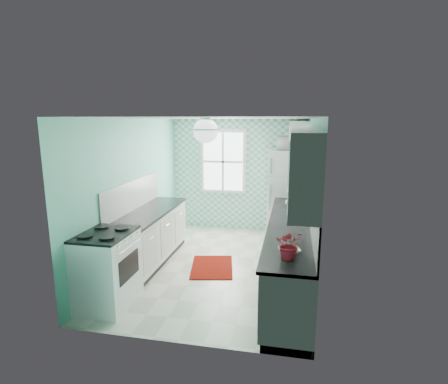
% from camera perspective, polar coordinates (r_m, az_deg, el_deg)
% --- Properties ---
extents(floor, '(3.00, 4.40, 0.02)m').
position_cam_1_polar(floor, '(6.19, -0.93, -11.95)').
color(floor, silver).
rests_on(floor, ground).
extents(ceiling, '(3.00, 4.40, 0.02)m').
position_cam_1_polar(ceiling, '(5.67, -1.01, 12.07)').
color(ceiling, white).
rests_on(ceiling, wall_back).
extents(wall_back, '(3.00, 0.02, 2.50)m').
position_cam_1_polar(wall_back, '(7.94, 2.41, 2.80)').
color(wall_back, '#64C3A9').
rests_on(wall_back, floor).
extents(wall_front, '(3.00, 0.02, 2.50)m').
position_cam_1_polar(wall_front, '(3.75, -8.18, -7.41)').
color(wall_front, '#64C3A9').
rests_on(wall_front, floor).
extents(wall_left, '(0.02, 4.40, 2.50)m').
position_cam_1_polar(wall_left, '(6.29, -14.53, 0.11)').
color(wall_left, '#64C3A9').
rests_on(wall_left, floor).
extents(wall_right, '(0.02, 4.40, 2.50)m').
position_cam_1_polar(wall_right, '(5.69, 14.08, -1.07)').
color(wall_right, '#64C3A9').
rests_on(wall_right, floor).
extents(accent_wall, '(3.00, 0.01, 2.50)m').
position_cam_1_polar(accent_wall, '(7.92, 2.38, 2.78)').
color(accent_wall, '#59C3A1').
rests_on(accent_wall, wall_back).
extents(window, '(1.04, 0.05, 1.44)m').
position_cam_1_polar(window, '(7.91, -0.15, 4.97)').
color(window, white).
rests_on(window, wall_back).
extents(backsplash_right, '(0.02, 3.60, 0.51)m').
position_cam_1_polar(backsplash_right, '(5.31, 14.01, -2.57)').
color(backsplash_right, white).
rests_on(backsplash_right, wall_right).
extents(backsplash_left, '(0.02, 2.15, 0.51)m').
position_cam_1_polar(backsplash_left, '(6.23, -14.62, -0.53)').
color(backsplash_left, white).
rests_on(backsplash_left, wall_left).
extents(upper_cabinets_right, '(0.33, 3.20, 0.90)m').
position_cam_1_polar(upper_cabinets_right, '(4.98, 12.75, 4.82)').
color(upper_cabinets_right, silver).
rests_on(upper_cabinets_right, wall_right).
extents(upper_cabinet_fridge, '(0.40, 0.74, 0.40)m').
position_cam_1_polar(upper_cabinet_fridge, '(7.38, 12.17, 9.69)').
color(upper_cabinet_fridge, silver).
rests_on(upper_cabinet_fridge, wall_right).
extents(ceiling_light, '(0.34, 0.34, 0.35)m').
position_cam_1_polar(ceiling_light, '(4.90, -3.01, 9.95)').
color(ceiling_light, silver).
rests_on(ceiling_light, ceiling).
extents(base_cabinets_right, '(0.60, 3.60, 0.90)m').
position_cam_1_polar(base_cabinets_right, '(5.53, 10.60, -9.97)').
color(base_cabinets_right, white).
rests_on(base_cabinets_right, floor).
extents(countertop_right, '(0.63, 3.60, 0.04)m').
position_cam_1_polar(countertop_right, '(5.37, 10.63, -5.30)').
color(countertop_right, black).
rests_on(countertop_right, base_cabinets_right).
extents(base_cabinets_left, '(0.60, 2.15, 0.90)m').
position_cam_1_polar(base_cabinets_left, '(6.30, -11.90, -7.28)').
color(base_cabinets_left, white).
rests_on(base_cabinets_left, floor).
extents(countertop_left, '(0.63, 2.15, 0.04)m').
position_cam_1_polar(countertop_left, '(6.16, -11.95, -3.15)').
color(countertop_left, black).
rests_on(countertop_left, base_cabinets_left).
extents(fridge, '(0.81, 0.80, 1.87)m').
position_cam_1_polar(fridge, '(7.52, 10.30, -0.33)').
color(fridge, white).
rests_on(fridge, floor).
extents(stove, '(0.66, 0.83, 1.00)m').
position_cam_1_polar(stove, '(5.05, -18.61, -11.67)').
color(stove, white).
rests_on(stove, floor).
extents(sink, '(0.54, 0.45, 0.53)m').
position_cam_1_polar(sink, '(6.28, 10.93, -2.75)').
color(sink, silver).
rests_on(sink, countertop_right).
extents(rug, '(0.86, 1.10, 0.02)m').
position_cam_1_polar(rug, '(6.11, -1.97, -12.11)').
color(rug, maroon).
rests_on(rug, floor).
extents(dish_towel, '(0.10, 0.24, 0.37)m').
position_cam_1_polar(dish_towel, '(6.52, 7.99, -6.23)').
color(dish_towel, teal).
rests_on(dish_towel, base_cabinets_right).
extents(fruit_bowl, '(0.32, 0.32, 0.06)m').
position_cam_1_polar(fruit_bowl, '(4.20, 10.62, -9.42)').
color(fruit_bowl, white).
rests_on(fruit_bowl, countertop_right).
extents(potted_plant, '(0.31, 0.27, 0.34)m').
position_cam_1_polar(potted_plant, '(3.98, 10.66, -8.44)').
color(potted_plant, '#A61C07').
rests_on(potted_plant, countertop_right).
extents(soap_bottle, '(0.09, 0.10, 0.21)m').
position_cam_1_polar(soap_bottle, '(6.46, 11.39, -1.33)').
color(soap_bottle, '#8AAAB7').
rests_on(soap_bottle, countertop_right).
extents(microwave, '(0.52, 0.36, 0.28)m').
position_cam_1_polar(microwave, '(7.38, 10.61, 7.85)').
color(microwave, white).
rests_on(microwave, fridge).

